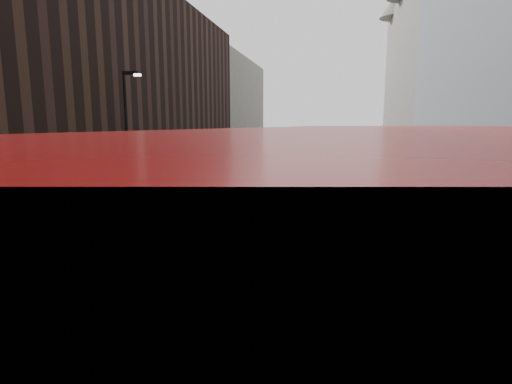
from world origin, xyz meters
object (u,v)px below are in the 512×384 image
Objects in this scene: street_lamp at (128,127)px; grey_bus at (343,147)px; car_b at (328,177)px; car_a at (293,214)px; car_c at (352,169)px.

street_lamp reaches higher than grey_bus.
car_b is at bearing 36.65° from street_lamp.
street_lamp is 1.66× the size of car_a.
car_a reaches higher than car_c.
car_a is (9.74, -4.65, -3.46)m from street_lamp.
street_lamp is 11.33m from car_a.
car_b is (1.01, 12.65, -0.09)m from car_a.
car_a reaches higher than car_b.
car_a is 12.69m from car_b.
street_lamp is 1.51× the size of car_c.
car_c is at bearing 47.66° from street_lamp.
car_a is (-2.15, -31.99, -1.00)m from grey_bus.
car_a is 18.66m from car_c.
grey_bus is at bearing 88.67° from car_c.
car_c is (0.67, -13.55, -1.04)m from grey_bus.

